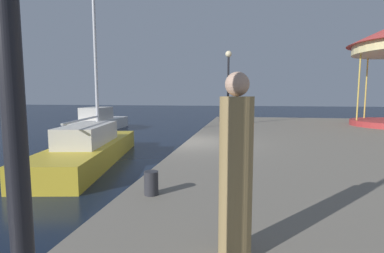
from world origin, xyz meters
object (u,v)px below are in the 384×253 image
Objects in this scene: lamp_post_mid_promenade at (228,74)px; bollard_south at (151,183)px; sailboat_yellow at (90,148)px; bollard_north at (221,118)px; motorboat_white at (100,122)px; person_by_the_water at (236,173)px.

bollard_south is at bearing -93.12° from lamp_post_mid_promenade.
bollard_north is at bearing 65.09° from sailboat_yellow.
motorboat_white is at bearing 120.78° from bollard_south.
bollard_south is (8.62, -14.46, 0.39)m from motorboat_white.
bollard_north is 15.62m from person_by_the_water.
person_by_the_water is at bearing -86.66° from lamp_post_mid_promenade.
motorboat_white is 13.77× the size of bollard_north.
bollard_north is at bearing 89.56° from bollard_south.
lamp_post_mid_promenade is 13.69m from person_by_the_water.
person_by_the_water reaches higher than bollard_north.
bollard_north is (-0.54, 2.03, -2.66)m from lamp_post_mid_promenade.
lamp_post_mid_promenade is (4.68, 6.87, 3.10)m from sailboat_yellow.
motorboat_white reaches higher than bollard_south.
motorboat_white is 13.77× the size of bollard_south.
bollard_north is (8.72, -0.54, 0.39)m from motorboat_white.
bollard_south is at bearing -59.22° from motorboat_white.
motorboat_white is 8.75m from bollard_north.
person_by_the_water is (10.05, -16.09, 1.08)m from motorboat_white.
person_by_the_water is (0.79, -13.52, -1.97)m from lamp_post_mid_promenade.
bollard_north is at bearing -3.56° from motorboat_white.
lamp_post_mid_promenade is at bearing 86.88° from bollard_south.
sailboat_yellow is 1.78× the size of lamp_post_mid_promenade.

